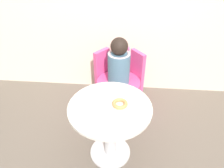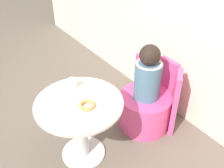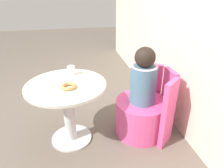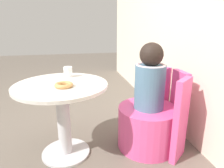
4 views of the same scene
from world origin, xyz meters
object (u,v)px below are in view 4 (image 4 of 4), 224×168
(round_table, at_px, (63,105))
(child_figure, at_px, (150,79))
(tub_chair, at_px, (147,127))
(donut, at_px, (64,85))
(cup, at_px, (68,72))

(round_table, relative_size, child_figure, 1.31)
(tub_chair, relative_size, child_figure, 0.94)
(round_table, xyz_separation_m, donut, (0.08, 0.03, 0.20))
(cup, bearing_deg, child_figure, 70.38)
(round_table, relative_size, cup, 8.03)
(round_table, xyz_separation_m, cup, (-0.20, 0.06, 0.23))
(round_table, relative_size, tub_chair, 1.40)
(tub_chair, bearing_deg, cup, -109.62)
(child_figure, distance_m, cup, 0.71)
(cup, bearing_deg, round_table, -15.86)
(tub_chair, xyz_separation_m, cup, (-0.24, -0.67, 0.48))
(tub_chair, bearing_deg, donut, -85.99)
(child_figure, bearing_deg, donut, -85.99)
(tub_chair, height_order, child_figure, child_figure)
(tub_chair, distance_m, cup, 0.86)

